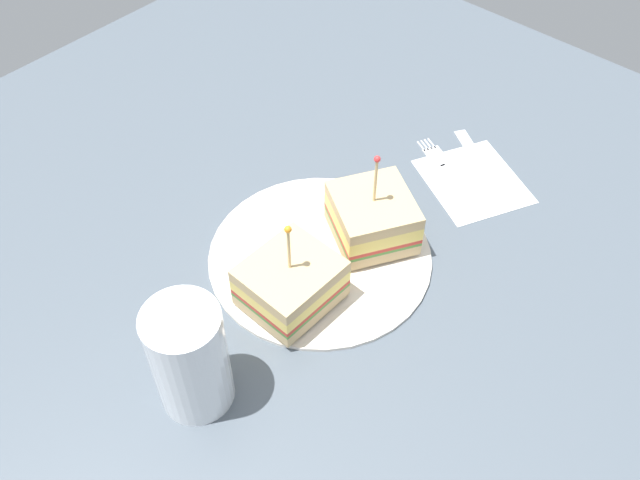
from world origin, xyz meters
TOP-DOWN VIEW (x-y plane):
  - ground_plane at (0.00, 0.00)cm, footprint 110.48×110.48cm
  - plate at (0.00, 0.00)cm, footprint 24.16×24.16cm
  - sandwich_half_front at (2.46, 5.71)cm, footprint 11.52×11.39cm
  - sandwich_half_back at (1.91, -6.52)cm, footprint 8.09×9.14cm
  - drink_glass at (2.56, -19.82)cm, footprint 6.83×6.83cm
  - napkin at (5.78, 21.10)cm, footprint 15.45×14.93cm
  - fork at (1.14, 21.06)cm, footprint 11.74×6.40cm
  - knife at (3.95, 24.73)cm, footprint 11.34×7.91cm

SIDE VIEW (x-z plane):
  - ground_plane at x=0.00cm, z-range -2.00..0.00cm
  - napkin at x=5.78cm, z-range 0.00..0.15cm
  - fork at x=1.14cm, z-range 0.00..0.35cm
  - knife at x=3.95cm, z-range 0.00..0.35cm
  - plate at x=0.00cm, z-range 0.00..0.82cm
  - sandwich_half_back at x=1.91cm, z-range -2.02..8.73cm
  - sandwich_half_front at x=2.46cm, z-range -2.19..9.23cm
  - drink_glass at x=2.56cm, z-range -0.52..11.44cm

